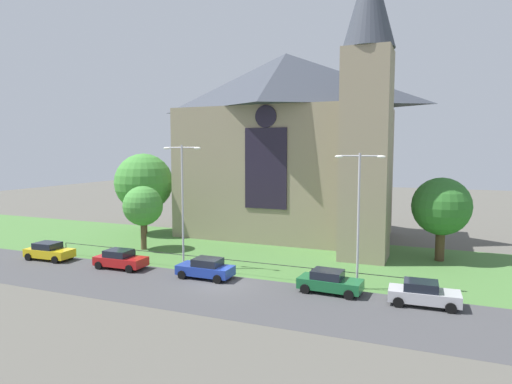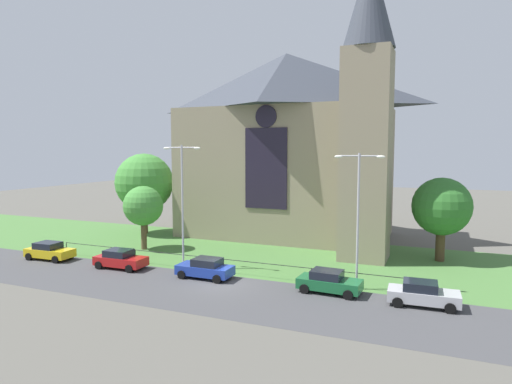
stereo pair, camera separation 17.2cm
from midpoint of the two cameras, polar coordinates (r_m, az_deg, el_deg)
name	(u,v)px [view 2 (the right image)]	position (r m, az deg, el deg)	size (l,w,h in m)	color
ground	(272,254)	(41.43, 2.15, -7.89)	(160.00, 160.00, 0.00)	#56544C
road_asphalt	(209,292)	(30.88, -5.85, -12.61)	(120.00, 8.00, 0.01)	#424244
grass_verge	(264,258)	(39.62, 1.12, -8.51)	(120.00, 20.00, 0.01)	#477538
church_building	(291,143)	(48.85, 4.57, 6.27)	(23.20, 16.20, 26.00)	gray
iron_railing	(216,260)	(35.27, -5.02, -8.67)	(30.85, 0.07, 1.13)	black
tree_right_far	(442,207)	(41.18, 22.80, -1.77)	(4.94, 4.94, 7.21)	#4C3823
tree_left_far	(144,182)	(51.92, -14.02, 1.19)	(6.53, 6.53, 9.13)	#4C3823
tree_left_near	(143,206)	(43.84, -14.15, -1.77)	(3.79, 3.79, 6.11)	brown
streetlamp_near	(182,193)	(35.72, -9.28, -0.10)	(3.37, 0.26, 9.93)	#B2B2B7
streetlamp_far	(358,205)	(30.82, 13.12, -1.63)	(3.37, 0.26, 9.35)	#B2B2B7
parked_car_yellow	(49,251)	(43.08, -24.84, -6.87)	(4.27, 2.16, 1.51)	gold
parked_car_red	(120,259)	(37.94, -16.87, -8.23)	(4.25, 2.12, 1.51)	#B21919
parked_car_blue	(205,268)	(33.86, -6.34, -9.68)	(4.21, 2.03, 1.51)	#1E3899
parked_car_green	(329,282)	(30.78, 9.49, -11.27)	(4.28, 2.19, 1.51)	#196033
parked_car_silver	(423,294)	(29.84, 20.73, -12.10)	(4.27, 2.17, 1.51)	#B7B7BC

